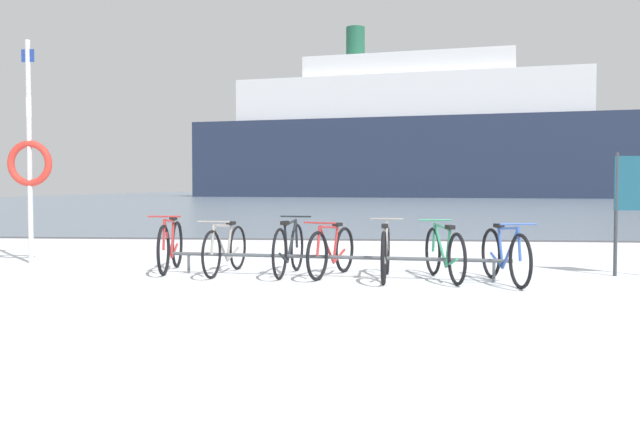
{
  "coord_description": "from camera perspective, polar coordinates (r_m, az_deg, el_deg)",
  "views": [
    {
      "loc": [
        -0.19,
        -5.71,
        1.26
      ],
      "look_at": [
        -1.31,
        7.49,
        0.71
      ],
      "focal_mm": 38.37,
      "sensor_mm": 36.0,
      "label": 1
    }
  ],
  "objects": [
    {
      "name": "info_sign",
      "position": [
        10.36,
        24.78,
        1.49
      ],
      "size": [
        0.55,
        0.06,
        1.71
      ],
      "color": "#33383D",
      "rests_on": "ground"
    },
    {
      "name": "bike_rack",
      "position": [
        9.32,
        1.17,
        -3.71
      ],
      "size": [
        4.67,
        0.66,
        0.31
      ],
      "color": "#4C5156",
      "rests_on": "ground"
    },
    {
      "name": "bicycle_5",
      "position": [
        9.23,
        10.32,
        -3.27
      ],
      "size": [
        0.52,
        1.66,
        0.79
      ],
      "color": "black",
      "rests_on": "ground"
    },
    {
      "name": "ground",
      "position": [
        59.62,
        5.04,
        1.1
      ],
      "size": [
        80.0,
        132.0,
        0.08
      ],
      "color": "silver"
    },
    {
      "name": "bicycle_2",
      "position": [
        9.59,
        -2.62,
        -2.95
      ],
      "size": [
        0.46,
        1.65,
        0.82
      ],
      "color": "black",
      "rests_on": "ground"
    },
    {
      "name": "ferry_ship",
      "position": [
        76.28,
        8.14,
        6.17
      ],
      "size": [
        50.9,
        21.08,
        18.98
      ],
      "color": "#232D47",
      "rests_on": "ground"
    },
    {
      "name": "bicycle_1",
      "position": [
        9.78,
        -7.91,
        -2.96
      ],
      "size": [
        0.46,
        1.68,
        0.78
      ],
      "color": "black",
      "rests_on": "ground"
    },
    {
      "name": "rescue_post",
      "position": [
        11.95,
        -23.06,
        4.3
      ],
      "size": [
        0.74,
        0.11,
        3.58
      ],
      "color": "silver",
      "rests_on": "ground"
    },
    {
      "name": "bicycle_0",
      "position": [
        10.21,
        -12.36,
        -2.64
      ],
      "size": [
        0.46,
        1.66,
        0.83
      ],
      "color": "black",
      "rests_on": "ground"
    },
    {
      "name": "bicycle_3",
      "position": [
        9.43,
        0.96,
        -3.16
      ],
      "size": [
        0.64,
        1.54,
        0.77
      ],
      "color": "black",
      "rests_on": "ground"
    },
    {
      "name": "bicycle_6",
      "position": [
        9.09,
        15.17,
        -3.38
      ],
      "size": [
        0.49,
        1.66,
        0.8
      ],
      "color": "black",
      "rests_on": "ground"
    },
    {
      "name": "bicycle_4",
      "position": [
        9.19,
        5.49,
        -3.24
      ],
      "size": [
        0.46,
        1.72,
        0.8
      ],
      "color": "black",
      "rests_on": "ground"
    }
  ]
}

